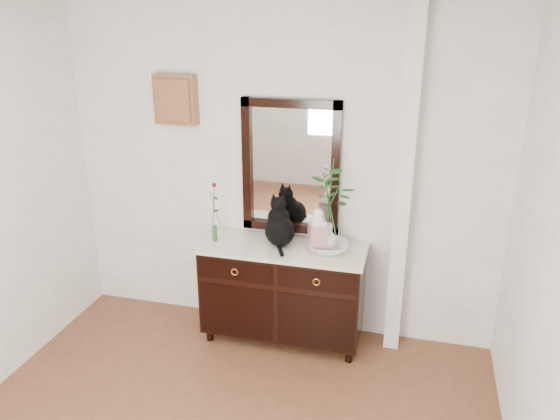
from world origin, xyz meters
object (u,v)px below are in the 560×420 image
(cat, at_px, (280,222))
(ginger_jar, at_px, (318,230))
(sideboard, at_px, (283,288))
(lotus_bowl, at_px, (328,247))

(cat, relative_size, ginger_jar, 1.04)
(sideboard, xyz_separation_m, lotus_bowl, (0.36, 0.00, 0.41))
(cat, xyz_separation_m, ginger_jar, (0.33, -0.07, -0.01))
(sideboard, relative_size, cat, 3.44)
(sideboard, distance_m, ginger_jar, 0.63)
(lotus_bowl, bearing_deg, cat, 173.08)
(sideboard, bearing_deg, ginger_jar, -4.15)
(sideboard, xyz_separation_m, ginger_jar, (0.28, -0.02, 0.56))
(ginger_jar, bearing_deg, cat, 167.75)
(cat, xyz_separation_m, lotus_bowl, (0.40, -0.05, -0.15))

